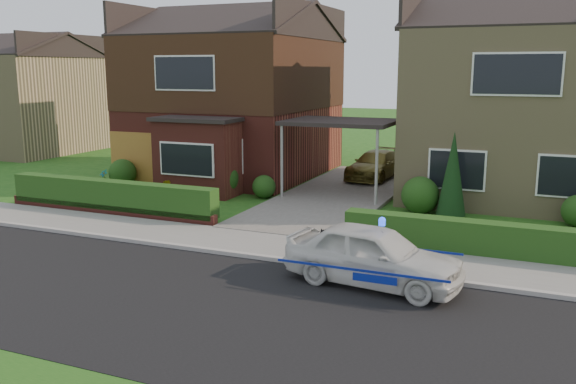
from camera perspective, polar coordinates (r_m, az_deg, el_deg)
The scene contains 23 objects.
ground at distance 12.69m, azimuth -10.94°, elevation -9.84°, with size 120.00×120.00×0.00m, color #1C4E14.
road at distance 12.69m, azimuth -10.94°, elevation -9.84°, with size 60.00×6.00×0.02m, color black.
kerb at distance 15.14m, azimuth -4.53°, elevation -5.87°, with size 60.00×0.16×0.12m, color #9E9993.
sidewalk at distance 16.04m, azimuth -2.80°, elevation -4.88°, with size 60.00×2.00×0.10m, color slate.
driveway at distance 22.28m, azimuth 4.88°, elevation -0.23°, with size 3.80×12.00×0.12m, color #666059.
house_left at distance 26.76m, azimuth -5.03°, elevation 9.82°, with size 7.50×9.53×7.25m.
house_right at distance 23.80m, azimuth 20.91°, elevation 8.56°, with size 7.50×8.06×7.25m.
carport_link at distance 21.86m, azimuth 4.95°, elevation 6.42°, with size 3.80×3.00×2.77m.
garage_door at distance 24.99m, azimuth -14.18°, elevation 3.04°, with size 2.20×0.10×2.10m, color brown.
dwarf_wall at distance 20.05m, azimuth -16.41°, elevation -1.63°, with size 7.70×0.25×0.36m, color maroon.
hedge_left at distance 20.21m, azimuth -16.11°, elevation -2.04°, with size 7.50×0.55×0.90m, color #153511.
hedge_right at distance 15.82m, azimuth 18.72°, elevation -5.93°, with size 7.50×0.55×0.80m, color #153511.
shrub_left_far at distance 24.86m, azimuth -15.22°, elevation 1.76°, with size 1.08×1.08×1.08m, color #153511.
shrub_left_mid at distance 22.20m, azimuth -6.34°, elevation 1.28°, with size 1.32×1.32×1.32m, color #153511.
shrub_left_near at distance 21.79m, azimuth -2.27°, elevation 0.50°, with size 0.84×0.84×0.84m, color #153511.
shrub_right_near at distance 19.88m, azimuth 12.26°, elevation -0.29°, with size 1.20×1.20×1.20m, color #153511.
conifer_a at distance 19.41m, azimuth 15.14°, elevation 1.39°, with size 0.90×0.90×2.60m, color black.
neighbour_left at distance 37.15m, azimuth -23.36°, elevation 7.52°, with size 6.50×7.00×5.20m, color tan.
police_car at distance 13.16m, azimuth 7.98°, elevation -5.93°, with size 3.53×4.00×1.47m.
driveway_car at distance 25.37m, azimuth 8.22°, elevation 2.54°, with size 1.55×3.82×1.11m, color brown.
potted_plant_a at distance 24.82m, azimuth -16.81°, elevation 1.20°, with size 0.37×0.25×0.70m, color gray.
potted_plant_b at distance 21.80m, azimuth -11.42°, elevation 0.15°, with size 0.41×0.33×0.74m, color gray.
potted_plant_c at distance 19.23m, azimuth -8.94°, elevation -1.14°, with size 0.46×0.46×0.82m, color gray.
Camera 1 is at (6.68, -9.77, 4.57)m, focal length 38.00 mm.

